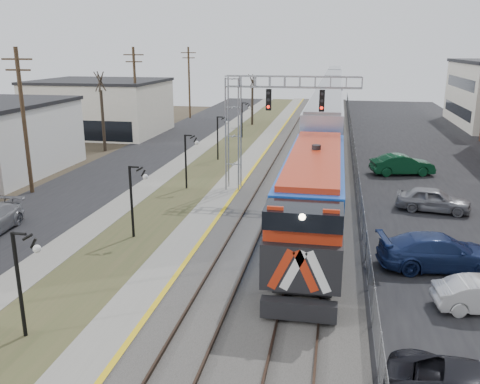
# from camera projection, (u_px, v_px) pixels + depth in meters

# --- Properties ---
(street_west) EXTENTS (7.00, 120.00, 0.04)m
(street_west) POSITION_uv_depth(u_px,v_px,m) (128.00, 164.00, 44.97)
(street_west) COLOR black
(street_west) RESTS_ON ground
(sidewalk) EXTENTS (2.00, 120.00, 0.08)m
(sidewalk) POSITION_uv_depth(u_px,v_px,m) (176.00, 166.00, 44.16)
(sidewalk) COLOR gray
(sidewalk) RESTS_ON ground
(grass_median) EXTENTS (4.00, 120.00, 0.06)m
(grass_median) POSITION_uv_depth(u_px,v_px,m) (210.00, 167.00, 43.62)
(grass_median) COLOR #3F4726
(grass_median) RESTS_ON ground
(platform) EXTENTS (2.00, 120.00, 0.24)m
(platform) POSITION_uv_depth(u_px,v_px,m) (244.00, 168.00, 43.05)
(platform) COLOR gray
(platform) RESTS_ON ground
(ballast_bed) EXTENTS (8.00, 120.00, 0.20)m
(ballast_bed) POSITION_uv_depth(u_px,v_px,m) (303.00, 170.00, 42.15)
(ballast_bed) COLOR #595651
(ballast_bed) RESTS_ON ground
(parking_lot) EXTENTS (16.00, 120.00, 0.04)m
(parking_lot) POSITION_uv_depth(u_px,v_px,m) (456.00, 178.00, 40.01)
(parking_lot) COLOR black
(parking_lot) RESTS_ON ground
(platform_edge) EXTENTS (0.24, 120.00, 0.01)m
(platform_edge) POSITION_uv_depth(u_px,v_px,m) (254.00, 167.00, 42.86)
(platform_edge) COLOR gold
(platform_edge) RESTS_ON platform
(track_near) EXTENTS (1.58, 120.00, 0.15)m
(track_near) POSITION_uv_depth(u_px,v_px,m) (279.00, 167.00, 42.47)
(track_near) COLOR #2D2119
(track_near) RESTS_ON ballast_bed
(track_far) EXTENTS (1.58, 120.00, 0.15)m
(track_far) POSITION_uv_depth(u_px,v_px,m) (322.00, 169.00, 41.83)
(track_far) COLOR #2D2119
(track_far) RESTS_ON ballast_bed
(train) EXTENTS (3.00, 108.65, 5.33)m
(train) POSITION_uv_depth(u_px,v_px,m) (331.00, 99.00, 70.77)
(train) COLOR #1648B5
(train) RESTS_ON ground
(signal_gantry) EXTENTS (9.00, 1.07, 8.15)m
(signal_gantry) POSITION_uv_depth(u_px,v_px,m) (258.00, 114.00, 34.53)
(signal_gantry) COLOR gray
(signal_gantry) RESTS_ON ground
(lampposts) EXTENTS (0.14, 62.14, 4.00)m
(lampposts) POSITION_uv_depth(u_px,v_px,m) (134.00, 201.00, 27.29)
(lampposts) COLOR black
(lampposts) RESTS_ON ground
(utility_poles) EXTENTS (0.28, 80.28, 10.00)m
(utility_poles) POSITION_uv_depth(u_px,v_px,m) (24.00, 122.00, 34.70)
(utility_poles) COLOR #4C3823
(utility_poles) RESTS_ON ground
(fence) EXTENTS (0.04, 120.00, 1.60)m
(fence) POSITION_uv_depth(u_px,v_px,m) (356.00, 164.00, 41.20)
(fence) COLOR gray
(fence) RESTS_ON ground
(bare_trees) EXTENTS (12.30, 42.30, 5.95)m
(bare_trees) POSITION_uv_depth(u_px,v_px,m) (131.00, 127.00, 48.14)
(bare_trees) COLOR #382D23
(bare_trees) RESTS_ON ground
(car_lot_d) EXTENTS (5.93, 3.18, 1.63)m
(car_lot_d) POSITION_uv_depth(u_px,v_px,m) (440.00, 253.00, 23.47)
(car_lot_d) COLOR navy
(car_lot_d) RESTS_ON ground
(car_lot_e) EXTENTS (4.69, 2.51, 1.52)m
(car_lot_e) POSITION_uv_depth(u_px,v_px,m) (433.00, 200.00, 31.71)
(car_lot_e) COLOR gray
(car_lot_e) RESTS_ON ground
(car_lot_f) EXTENTS (5.22, 2.83, 1.63)m
(car_lot_f) POSITION_uv_depth(u_px,v_px,m) (402.00, 165.00, 40.84)
(car_lot_f) COLOR #0D4224
(car_lot_f) RESTS_ON ground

